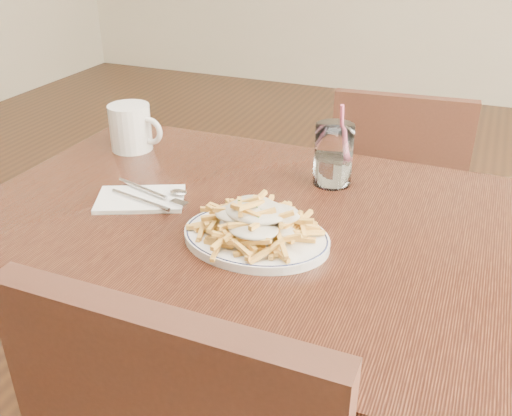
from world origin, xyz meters
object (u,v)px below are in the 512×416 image
at_px(water_glass, 333,159).
at_px(fries_plate, 256,237).
at_px(table, 264,255).
at_px(loaded_fries, 256,217).
at_px(coffee_mug, 131,128).
at_px(chair_far, 394,199).

bearing_deg(water_glass, fries_plate, -101.38).
bearing_deg(table, fries_plate, -79.76).
relative_size(fries_plate, loaded_fries, 1.15).
xyz_separation_m(fries_plate, water_glass, (0.06, 0.30, 0.05)).
height_order(water_glass, coffee_mug, water_glass).
bearing_deg(loaded_fries, chair_far, 80.76).
bearing_deg(water_glass, loaded_fries, -101.38).
height_order(fries_plate, water_glass, water_glass).
bearing_deg(coffee_mug, fries_plate, -33.10).
distance_m(fries_plate, loaded_fries, 0.04).
bearing_deg(water_glass, chair_far, 81.98).
relative_size(chair_far, coffee_mug, 5.77).
height_order(fries_plate, coffee_mug, coffee_mug).
height_order(table, fries_plate, fries_plate).
bearing_deg(chair_far, coffee_mug, -138.51).
xyz_separation_m(table, chair_far, (0.15, 0.74, -0.20)).
bearing_deg(loaded_fries, coffee_mug, 146.90).
height_order(table, chair_far, chair_far).
xyz_separation_m(table, water_glass, (0.07, 0.22, 0.14)).
bearing_deg(chair_far, water_glass, -98.02).
bearing_deg(loaded_fries, water_glass, 78.62).
bearing_deg(loaded_fries, fries_plate, 180.00).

